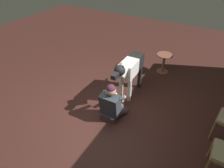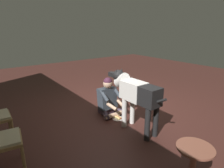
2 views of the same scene
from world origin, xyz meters
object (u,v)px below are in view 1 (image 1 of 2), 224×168
(large_dog, at_px, (129,69))
(person_sitting_on_floor, at_px, (111,104))
(round_side_table, at_px, (164,62))
(hot_dog_on_plate, at_px, (119,106))

(large_dog, bearing_deg, person_sitting_on_floor, 0.72)
(person_sitting_on_floor, distance_m, round_side_table, 2.30)
(person_sitting_on_floor, xyz_separation_m, large_dog, (-0.84, -0.01, 0.38))
(large_dog, height_order, round_side_table, large_dog)
(large_dog, height_order, hot_dog_on_plate, large_dog)
(hot_dog_on_plate, height_order, round_side_table, round_side_table)
(large_dog, bearing_deg, hot_dog_on_plate, 0.72)
(person_sitting_on_floor, bearing_deg, round_side_table, 170.30)
(person_sitting_on_floor, height_order, hot_dog_on_plate, person_sitting_on_floor)
(large_dog, relative_size, hot_dog_on_plate, 6.13)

